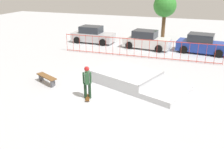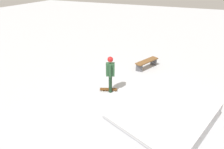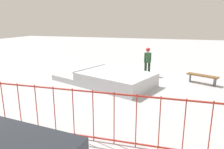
{
  "view_description": "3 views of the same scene",
  "coord_description": "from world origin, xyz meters",
  "px_view_note": "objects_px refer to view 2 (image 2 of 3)",
  "views": [
    {
      "loc": [
        4.25,
        -11.46,
        5.63
      ],
      "look_at": [
        0.14,
        0.08,
        0.9
      ],
      "focal_mm": 38.73,
      "sensor_mm": 36.0,
      "label": 1
    },
    {
      "loc": [
        5.87,
        1.66,
        4.72
      ],
      "look_at": [
        -0.49,
        -1.16,
        1.0
      ],
      "focal_mm": 29.26,
      "sensor_mm": 36.0,
      "label": 2
    },
    {
      "loc": [
        -2.36,
        11.5,
        3.27
      ],
      "look_at": [
        0.76,
        1.37,
        0.6
      ],
      "focal_mm": 33.98,
      "sensor_mm": 36.0,
      "label": 3
    }
  ],
  "objects_px": {
    "skate_ramp": "(158,125)",
    "skateboard": "(108,89)",
    "park_bench": "(147,62)",
    "skater": "(110,72)"
  },
  "relations": [
    {
      "from": "skate_ramp",
      "to": "skateboard",
      "type": "height_order",
      "value": "skate_ramp"
    },
    {
      "from": "skate_ramp",
      "to": "park_bench",
      "type": "xyz_separation_m",
      "value": [
        -4.76,
        -1.6,
        0.04
      ]
    },
    {
      "from": "skateboard",
      "to": "park_bench",
      "type": "relative_size",
      "value": 0.51
    },
    {
      "from": "skater",
      "to": "park_bench",
      "type": "relative_size",
      "value": 1.07
    },
    {
      "from": "skater",
      "to": "skateboard",
      "type": "xyz_separation_m",
      "value": [
        0.03,
        -0.09,
        -0.93
      ]
    },
    {
      "from": "skate_ramp",
      "to": "skateboard",
      "type": "distance_m",
      "value": 3.1
    },
    {
      "from": "skate_ramp",
      "to": "skater",
      "type": "bearing_deg",
      "value": -103.21
    },
    {
      "from": "skater",
      "to": "park_bench",
      "type": "height_order",
      "value": "skater"
    },
    {
      "from": "skater",
      "to": "skateboard",
      "type": "relative_size",
      "value": 2.11
    },
    {
      "from": "skater",
      "to": "skate_ramp",
      "type": "bearing_deg",
      "value": 123.18
    }
  ]
}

